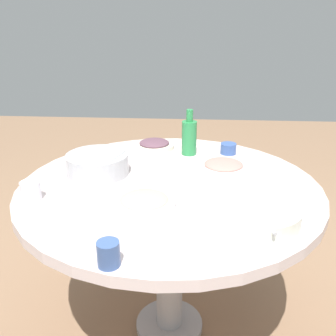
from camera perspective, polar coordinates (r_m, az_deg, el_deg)
The scene contains 11 objects.
ground at distance 2.01m, azimuth 0.19°, elevation -22.83°, with size 8.00×8.00×0.00m, color #89684D.
round_dining_table at distance 1.61m, azimuth 0.22°, elevation -5.63°, with size 1.24×1.24×0.77m.
rice_bowl at distance 1.67m, azimuth -10.58°, elevation 0.66°, with size 0.27×0.27×0.10m.
soup_bowl at distance 1.30m, azimuth 13.23°, elevation -6.95°, with size 0.31×0.29×0.06m.
dish_shrimp at distance 1.70m, azimuth 8.39°, elevation 0.25°, with size 0.23×0.23×0.05m.
dish_eggplant at distance 1.98m, azimuth -2.09°, elevation 3.58°, with size 0.21×0.21×0.04m.
dish_noodles at distance 1.38m, azimuth -3.60°, elevation -5.06°, with size 0.23×0.23×0.04m.
green_bottle at distance 1.87m, azimuth 3.23°, elevation 4.78°, with size 0.07×0.07×0.23m.
tea_cup_near at distance 1.08m, azimuth -9.00°, elevation -12.70°, with size 0.06×0.06×0.07m, color #3B5790.
tea_cup_far at distance 1.92m, azimuth 9.11°, elevation 2.92°, with size 0.08×0.08×0.05m, color #385699.
tea_cup_side at distance 1.51m, azimuth -20.05°, elevation -3.25°, with size 0.07×0.07×0.07m, color white.
Camera 1 is at (1.42, 0.09, 1.42)m, focal length 40.28 mm.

